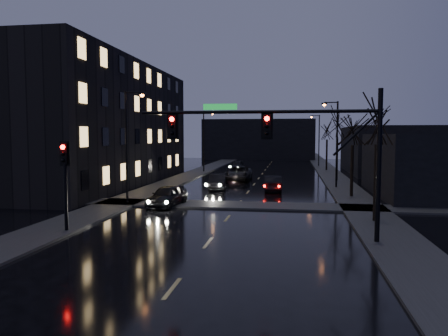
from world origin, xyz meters
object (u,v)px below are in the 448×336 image
at_px(oncoming_car_b, 217,182).
at_px(lead_car, 273,183).
at_px(oncoming_car_d, 236,166).
at_px(oncoming_car_c, 239,173).
at_px(oncoming_car_a, 167,196).

xyz_separation_m(oncoming_car_b, lead_car, (5.05, -0.55, 0.00)).
bearing_deg(oncoming_car_d, oncoming_car_c, -76.71).
distance_m(oncoming_car_a, oncoming_car_d, 31.19).
xyz_separation_m(oncoming_car_c, lead_car, (4.06, -8.30, -0.10)).
bearing_deg(oncoming_car_b, oncoming_car_c, 75.87).
bearing_deg(lead_car, oncoming_car_a, 50.33).
bearing_deg(lead_car, oncoming_car_d, -78.05).
bearing_deg(oncoming_car_a, lead_car, 60.48).
height_order(oncoming_car_a, lead_car, oncoming_car_a).
bearing_deg(oncoming_car_b, oncoming_car_a, -107.08).
relative_size(oncoming_car_b, oncoming_car_d, 0.94).
bearing_deg(oncoming_car_a, oncoming_car_d, 95.16).
relative_size(oncoming_car_b, oncoming_car_c, 0.73).
xyz_separation_m(oncoming_car_b, oncoming_car_c, (0.99, 7.75, 0.10)).
relative_size(oncoming_car_a, oncoming_car_d, 0.97).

